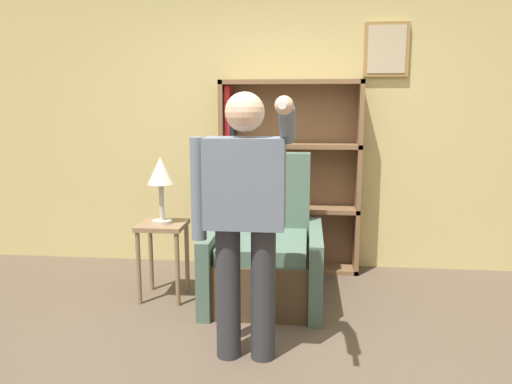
% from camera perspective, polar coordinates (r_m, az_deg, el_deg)
% --- Properties ---
extents(ground_plane, '(14.00, 14.00, 0.00)m').
position_cam_1_polar(ground_plane, '(3.14, 0.56, -19.57)').
color(ground_plane, brown).
extents(wall_back, '(8.00, 0.11, 2.80)m').
position_cam_1_polar(wall_back, '(4.76, 2.99, 8.23)').
color(wall_back, tan).
rests_on(wall_back, ground_plane).
extents(bookcase, '(1.28, 0.28, 1.76)m').
position_cam_1_polar(bookcase, '(4.65, 2.77, 1.40)').
color(bookcase, brown).
rests_on(bookcase, ground_plane).
extents(armchair, '(0.90, 0.94, 1.15)m').
position_cam_1_polar(armchair, '(4.03, 1.03, -7.32)').
color(armchair, '#4C3823').
rests_on(armchair, ground_plane).
extents(person_standing, '(0.62, 0.78, 1.62)m').
position_cam_1_polar(person_standing, '(2.94, -1.31, -2.00)').
color(person_standing, '#2D2D33').
rests_on(person_standing, ground_plane).
extents(side_table, '(0.36, 0.36, 0.62)m').
position_cam_1_polar(side_table, '(4.07, -10.60, -5.40)').
color(side_table, '#846647').
rests_on(side_table, ground_plane).
extents(table_lamp, '(0.21, 0.21, 0.53)m').
position_cam_1_polar(table_lamp, '(3.96, -10.84, 1.89)').
color(table_lamp, '#B7B2A8').
rests_on(table_lamp, side_table).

